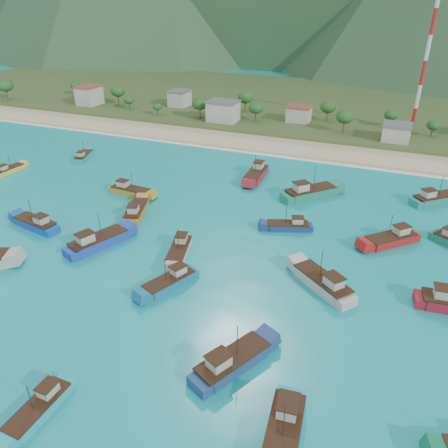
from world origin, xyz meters
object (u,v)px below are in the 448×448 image
at_px(boat_11, 289,226).
at_px(boat_16, 9,170).
at_px(boat_14, 391,240).
at_px(boat_17, 84,157).
at_px(boat_27, 36,224).
at_px(boat_22, 136,212).
at_px(boat_12, 256,175).
at_px(boat_3, 130,191).
at_px(boat_4, 170,282).
at_px(boat_25, 98,242).
at_px(boat_7, 323,284).
at_px(boat_28, 40,409).
at_px(boat_1, 232,363).
at_px(radio_tower, 426,61).
at_px(boat_20, 283,435).
at_px(boat_18, 180,251).
at_px(boat_26, 309,193).
at_px(boat_15, 435,199).

distance_m(boat_11, boat_16, 78.87).
height_order(boat_14, boat_17, boat_14).
bearing_deg(boat_27, boat_11, -58.09).
distance_m(boat_17, boat_22, 42.95).
distance_m(boat_12, boat_22, 35.21).
xyz_separation_m(boat_3, boat_4, (26.93, -29.52, -0.06)).
relative_size(boat_11, boat_25, 0.75).
relative_size(boat_7, boat_28, 1.26).
relative_size(boat_1, boat_4, 1.15).
distance_m(boat_16, boat_28, 85.40).
relative_size(boat_25, boat_27, 1.13).
relative_size(radio_tower, boat_20, 3.71).
bearing_deg(boat_7, boat_28, -177.00).
bearing_deg(boat_14, radio_tower, -45.57).
height_order(boat_14, boat_28, boat_14).
height_order(boat_1, boat_4, boat_1).
bearing_deg(boat_28, boat_16, -40.49).
distance_m(boat_20, boat_28, 28.23).
bearing_deg(boat_16, boat_18, -13.44).
bearing_deg(boat_11, radio_tower, -34.75).
bearing_deg(boat_17, boat_25, -67.10).
relative_size(boat_7, boat_27, 1.02).
xyz_separation_m(boat_18, boat_22, (-16.31, 10.91, 0.08)).
bearing_deg(boat_17, boat_3, -49.82).
relative_size(boat_17, boat_26, 0.74).
bearing_deg(boat_27, boat_25, -84.77).
xyz_separation_m(boat_11, boat_17, (-67.11, 19.43, -0.03)).
distance_m(boat_7, boat_25, 42.94).
bearing_deg(boat_25, boat_20, -9.31).
xyz_separation_m(boat_1, boat_17, (-69.90, 59.18, -0.29)).
relative_size(boat_3, boat_18, 1.02).
relative_size(boat_1, boat_27, 1.05).
height_order(boat_16, boat_27, boat_27).
bearing_deg(boat_4, boat_27, 10.92).
relative_size(radio_tower, boat_3, 4.09).
height_order(radio_tower, boat_16, radio_tower).
bearing_deg(boat_3, boat_16, -86.41).
xyz_separation_m(boat_1, boat_20, (9.02, -7.55, -0.00)).
bearing_deg(boat_28, boat_12, -88.56).
height_order(boat_7, boat_26, boat_26).
relative_size(boat_11, boat_22, 0.84).
bearing_deg(boat_27, boat_12, -27.38).
bearing_deg(boat_20, boat_18, -52.57).
distance_m(radio_tower, boat_20, 131.57).
xyz_separation_m(boat_15, boat_28, (-43.63, -80.01, -0.27)).
distance_m(radio_tower, boat_4, 116.46).
height_order(boat_4, boat_16, boat_4).
bearing_deg(boat_11, boat_22, 80.97).
relative_size(boat_12, boat_28, 1.33).
bearing_deg(boat_1, boat_22, 163.41).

